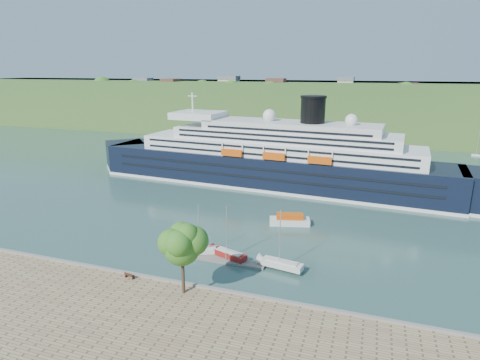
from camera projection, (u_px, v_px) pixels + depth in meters
ground at (182, 289)px, 56.32m from camera, size 400.00×400.00×0.00m
far_hillside at (322, 109)px, 185.42m from camera, size 400.00×50.00×24.00m
quay_coping at (181, 283)px, 55.82m from camera, size 220.00×0.50×0.30m
cruise_ship at (269, 141)px, 103.72m from camera, size 106.39×22.82×23.71m
park_bench at (130, 275)px, 57.17m from camera, size 1.64×0.86×1.00m
promenade_tree at (182, 256)px, 52.21m from camera, size 6.53×6.53×10.81m
floating_pontoon at (216, 259)px, 64.91m from camera, size 16.59×2.11×0.37m
sailboat_white_near at (202, 231)px, 65.46m from camera, size 6.78×4.09×8.49m
sailboat_red at (229, 235)px, 64.01m from camera, size 6.90×3.84×8.59m
sailboat_white_far at (283, 242)px, 60.43m from camera, size 7.38×3.15×9.23m
tender_launch at (290, 219)px, 79.41m from camera, size 8.40×4.66×2.20m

